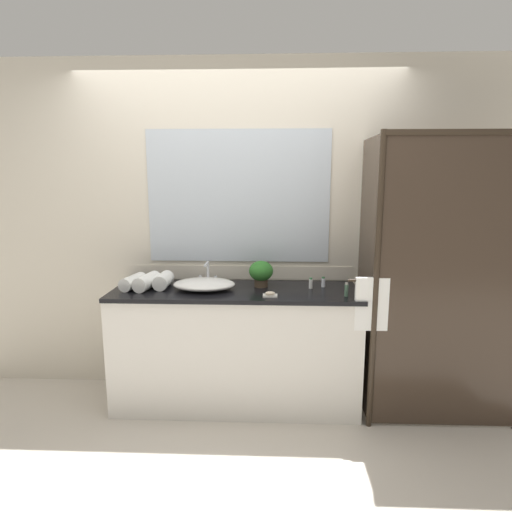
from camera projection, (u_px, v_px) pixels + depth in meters
ground_plane at (237, 402)px, 3.28m from camera, size 8.00×8.00×0.00m
wall_back_with_mirror at (239, 229)px, 3.38m from camera, size 4.40×0.06×2.60m
vanity_cabinet at (236, 347)px, 3.21m from camera, size 1.80×0.58×0.90m
shower_enclosure at (422, 281)px, 2.86m from camera, size 1.20×0.59×2.00m
sink_basin at (204, 284)px, 3.12m from camera, size 0.45×0.33×0.08m
faucet at (208, 276)px, 3.28m from camera, size 0.17×0.16×0.17m
potted_plant at (261, 272)px, 3.18m from camera, size 0.18×0.18×0.20m
soap_dish at (270, 295)px, 2.93m from camera, size 0.10×0.07×0.04m
amenity_bottle_conditioner at (311, 283)px, 3.14m from camera, size 0.03×0.03×0.08m
amenity_bottle_lotion at (323, 282)px, 3.18m from camera, size 0.03×0.03×0.08m
amenity_bottle_body_wash at (346, 290)px, 2.93m from camera, size 0.03×0.03×0.10m
rolled_towel_near_edge at (133, 282)px, 3.14m from camera, size 0.15×0.26×0.10m
rolled_towel_middle at (147, 282)px, 3.12m from camera, size 0.16×0.27×0.11m
rolled_towel_far_edge at (163, 280)px, 3.16m from camera, size 0.11×0.23×0.11m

